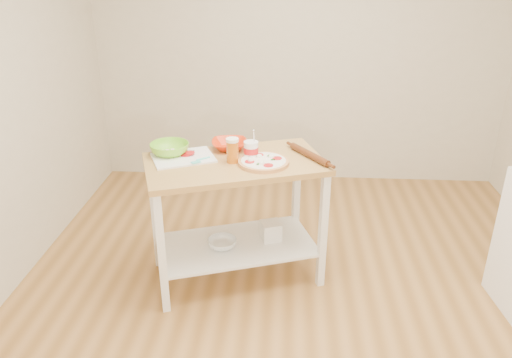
{
  "coord_description": "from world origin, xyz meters",
  "views": [
    {
      "loc": [
        -0.11,
        -2.62,
        2.16
      ],
      "look_at": [
        -0.31,
        0.49,
        0.75
      ],
      "focal_mm": 35.0,
      "sensor_mm": 36.0,
      "label": 1
    }
  ],
  "objects_px": {
    "cutting_board": "(183,157)",
    "green_bowl": "(170,149)",
    "rolling_pin": "(310,155)",
    "shelf_bin": "(271,231)",
    "orange_bowl": "(230,145)",
    "pizza": "(263,162)",
    "spatula": "(200,160)",
    "yogurt_tub": "(251,150)",
    "prep_island": "(235,195)",
    "shelf_glass_bowl": "(222,243)",
    "knife": "(169,152)",
    "beer_pint": "(232,150)"
  },
  "relations": [
    {
      "from": "orange_bowl",
      "to": "shelf_bin",
      "type": "bearing_deg",
      "value": -25.73
    },
    {
      "from": "cutting_board",
      "to": "knife",
      "type": "height_order",
      "value": "cutting_board"
    },
    {
      "from": "spatula",
      "to": "rolling_pin",
      "type": "bearing_deg",
      "value": -29.34
    },
    {
      "from": "beer_pint",
      "to": "pizza",
      "type": "bearing_deg",
      "value": -5.53
    },
    {
      "from": "knife",
      "to": "shelf_glass_bowl",
      "type": "distance_m",
      "value": 0.74
    },
    {
      "from": "cutting_board",
      "to": "green_bowl",
      "type": "distance_m",
      "value": 0.12
    },
    {
      "from": "orange_bowl",
      "to": "beer_pint",
      "type": "relative_size",
      "value": 1.51
    },
    {
      "from": "pizza",
      "to": "green_bowl",
      "type": "distance_m",
      "value": 0.66
    },
    {
      "from": "pizza",
      "to": "rolling_pin",
      "type": "height_order",
      "value": "pizza"
    },
    {
      "from": "rolling_pin",
      "to": "shelf_bin",
      "type": "distance_m",
      "value": 0.65
    },
    {
      "from": "spatula",
      "to": "yogurt_tub",
      "type": "height_order",
      "value": "yogurt_tub"
    },
    {
      "from": "knife",
      "to": "shelf_bin",
      "type": "height_order",
      "value": "knife"
    },
    {
      "from": "spatula",
      "to": "rolling_pin",
      "type": "distance_m",
      "value": 0.74
    },
    {
      "from": "knife",
      "to": "orange_bowl",
      "type": "height_order",
      "value": "orange_bowl"
    },
    {
      "from": "knife",
      "to": "yogurt_tub",
      "type": "bearing_deg",
      "value": -9.53
    },
    {
      "from": "prep_island",
      "to": "pizza",
      "type": "height_order",
      "value": "pizza"
    },
    {
      "from": "cutting_board",
      "to": "orange_bowl",
      "type": "bearing_deg",
      "value": 10.35
    },
    {
      "from": "pizza",
      "to": "shelf_glass_bowl",
      "type": "relative_size",
      "value": 1.63
    },
    {
      "from": "green_bowl",
      "to": "shelf_glass_bowl",
      "type": "xyz_separation_m",
      "value": [
        0.36,
        -0.14,
        -0.65
      ]
    },
    {
      "from": "prep_island",
      "to": "green_bowl",
      "type": "relative_size",
      "value": 4.99
    },
    {
      "from": "spatula",
      "to": "knife",
      "type": "bearing_deg",
      "value": 109.88
    },
    {
      "from": "orange_bowl",
      "to": "green_bowl",
      "type": "distance_m",
      "value": 0.42
    },
    {
      "from": "prep_island",
      "to": "spatula",
      "type": "bearing_deg",
      "value": -171.02
    },
    {
      "from": "green_bowl",
      "to": "pizza",
      "type": "bearing_deg",
      "value": -10.68
    },
    {
      "from": "orange_bowl",
      "to": "knife",
      "type": "bearing_deg",
      "value": -162.72
    },
    {
      "from": "pizza",
      "to": "green_bowl",
      "type": "relative_size",
      "value": 1.27
    },
    {
      "from": "orange_bowl",
      "to": "yogurt_tub",
      "type": "relative_size",
      "value": 1.18
    },
    {
      "from": "pizza",
      "to": "shelf_glass_bowl",
      "type": "distance_m",
      "value": 0.69
    },
    {
      "from": "rolling_pin",
      "to": "shelf_bin",
      "type": "bearing_deg",
      "value": -177.8
    },
    {
      "from": "pizza",
      "to": "shelf_bin",
      "type": "relative_size",
      "value": 2.5
    },
    {
      "from": "rolling_pin",
      "to": "green_bowl",
      "type": "bearing_deg",
      "value": -179.7
    },
    {
      "from": "orange_bowl",
      "to": "green_bowl",
      "type": "relative_size",
      "value": 0.94
    },
    {
      "from": "prep_island",
      "to": "cutting_board",
      "type": "xyz_separation_m",
      "value": [
        -0.36,
        0.03,
        0.26
      ]
    },
    {
      "from": "pizza",
      "to": "knife",
      "type": "distance_m",
      "value": 0.67
    },
    {
      "from": "spatula",
      "to": "yogurt_tub",
      "type": "distance_m",
      "value": 0.35
    },
    {
      "from": "orange_bowl",
      "to": "yogurt_tub",
      "type": "xyz_separation_m",
      "value": [
        0.17,
        -0.17,
        0.03
      ]
    },
    {
      "from": "knife",
      "to": "pizza",
      "type": "bearing_deg",
      "value": -17.05
    },
    {
      "from": "knife",
      "to": "green_bowl",
      "type": "xyz_separation_m",
      "value": [
        0.01,
        -0.02,
        0.02
      ]
    },
    {
      "from": "pizza",
      "to": "cutting_board",
      "type": "relative_size",
      "value": 0.69
    },
    {
      "from": "prep_island",
      "to": "pizza",
      "type": "bearing_deg",
      "value": -10.05
    },
    {
      "from": "pizza",
      "to": "yogurt_tub",
      "type": "bearing_deg",
      "value": 132.78
    },
    {
      "from": "spatula",
      "to": "shelf_bin",
      "type": "relative_size",
      "value": 0.99
    },
    {
      "from": "beer_pint",
      "to": "shelf_glass_bowl",
      "type": "relative_size",
      "value": 0.8
    },
    {
      "from": "orange_bowl",
      "to": "shelf_glass_bowl",
      "type": "xyz_separation_m",
      "value": [
        -0.03,
        -0.29,
        -0.64
      ]
    },
    {
      "from": "knife",
      "to": "beer_pint",
      "type": "height_order",
      "value": "beer_pint"
    },
    {
      "from": "green_bowl",
      "to": "shelf_glass_bowl",
      "type": "bearing_deg",
      "value": -21.75
    },
    {
      "from": "pizza",
      "to": "cutting_board",
      "type": "height_order",
      "value": "pizza"
    },
    {
      "from": "prep_island",
      "to": "cutting_board",
      "type": "relative_size",
      "value": 2.72
    },
    {
      "from": "yogurt_tub",
      "to": "shelf_bin",
      "type": "relative_size",
      "value": 1.58
    },
    {
      "from": "knife",
      "to": "shelf_glass_bowl",
      "type": "relative_size",
      "value": 1.31
    }
  ]
}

